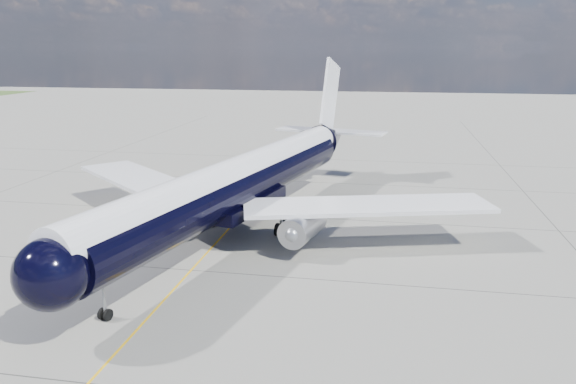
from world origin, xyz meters
name	(u,v)px	position (x,y,z in m)	size (l,w,h in m)	color
ground	(254,201)	(0.00, 30.00, 0.00)	(320.00, 320.00, 0.00)	gray
taxiway_centerline	(242,214)	(0.00, 25.00, 0.00)	(0.16, 160.00, 0.01)	#FFB90D
main_airliner	(246,180)	(1.72, 20.16, 4.72)	(42.22, 52.11, 15.20)	black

